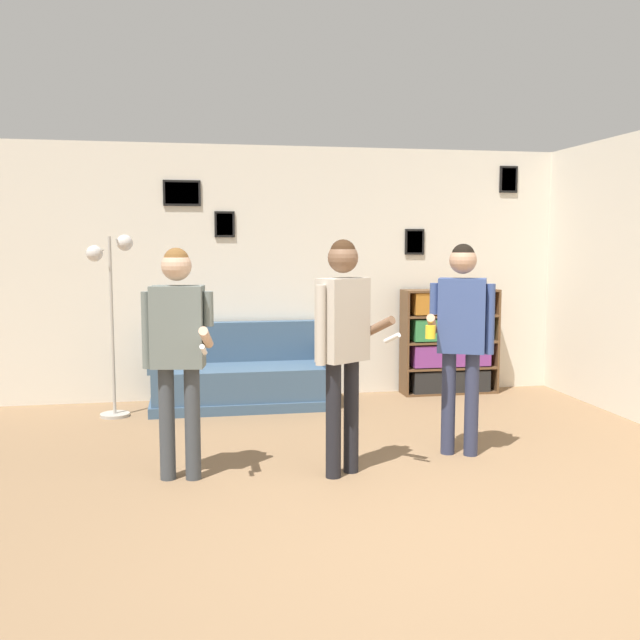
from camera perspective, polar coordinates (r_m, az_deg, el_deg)
ground_plane at (r=4.07m, az=10.55°, el=-18.15°), size 20.00×20.00×0.00m
wall_back at (r=7.80m, az=-0.40°, el=3.85°), size 7.87×0.08×2.70m
couch at (r=7.41m, az=-6.28°, el=-4.67°), size 1.85×0.80×0.84m
bookshelf at (r=8.05m, az=10.32°, el=-1.72°), size 1.07×0.30×1.16m
floor_lamp at (r=7.06m, az=-16.37°, el=2.06°), size 0.44×0.28×1.75m
person_player_foreground_left at (r=5.06m, az=-11.30°, el=-1.53°), size 0.49×0.50×1.64m
person_player_foreground_center at (r=5.05m, az=1.85°, el=-0.93°), size 0.60×0.37×1.70m
person_watcher_holding_cup at (r=5.65m, az=11.25°, el=-0.52°), size 0.58×0.36×1.67m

